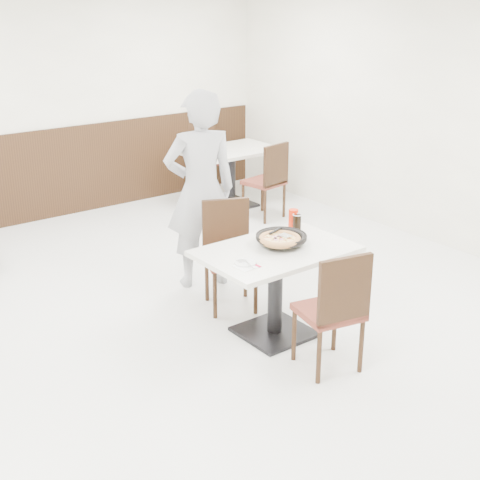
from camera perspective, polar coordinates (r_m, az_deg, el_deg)
floor at (r=5.83m, az=-1.69°, el=-6.59°), size 7.00×7.00×0.00m
wall_back at (r=8.39m, az=-16.15°, el=11.12°), size 6.00×0.04×2.80m
wall_right at (r=7.45m, az=17.59°, el=9.88°), size 0.04×7.00×2.80m
wainscot_back at (r=8.54m, az=-15.54°, el=5.49°), size 5.90×0.03×1.10m
main_table at (r=5.40m, az=3.02°, el=-4.47°), size 1.27×0.91×0.75m
chair_near at (r=4.95m, az=7.58°, el=-5.84°), size 0.50×0.50×0.95m
chair_far at (r=5.82m, az=-0.81°, el=-1.50°), size 0.55×0.55×0.95m
trivet at (r=5.30m, az=3.74°, el=-0.39°), size 0.12×0.12×0.04m
pizza_pan at (r=5.32m, az=3.54°, el=-0.02°), size 0.37×0.37×0.01m
pizza at (r=5.26m, az=3.42°, el=-0.06°), size 0.33×0.33×0.02m
pizza_server at (r=5.28m, az=3.88°, el=0.40°), size 0.09×0.10×0.00m
napkin at (r=4.91m, az=0.49°, el=-2.28°), size 0.15×0.15×0.00m
side_plate at (r=4.96m, az=0.46°, el=-1.94°), size 0.18×0.18×0.01m
fork at (r=4.92m, az=0.76°, el=-2.06°), size 0.07×0.18×0.00m
cola_glass at (r=5.67m, az=4.89°, el=1.50°), size 0.08×0.08×0.13m
red_cup at (r=5.72m, az=4.57°, el=1.84°), size 0.09×0.09×0.16m
diner_person at (r=6.18m, az=-3.38°, el=4.23°), size 0.78×0.64×1.85m
bg_table_right at (r=8.71m, az=-0.79°, el=5.35°), size 1.30×0.96×0.75m
bg_chair_right_near at (r=8.22m, az=2.05°, el=5.12°), size 0.48×0.48×0.95m
bg_chair_right_far at (r=9.27m, az=-3.14°, el=6.89°), size 0.55×0.55×0.95m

